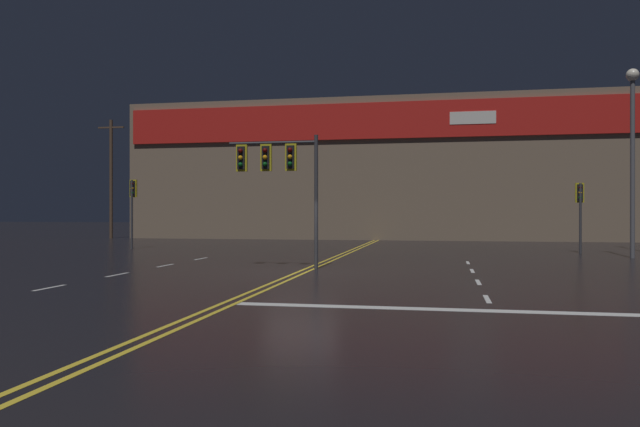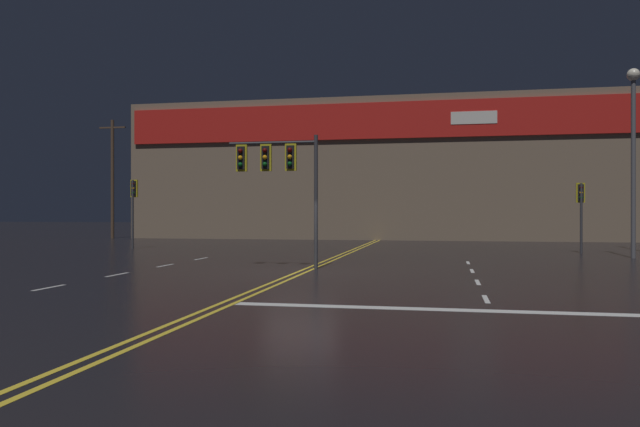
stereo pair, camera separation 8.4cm
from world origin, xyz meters
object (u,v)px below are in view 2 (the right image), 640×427
at_px(traffic_signal_corner_northeast, 581,201).
at_px(streetlight_near_left, 633,135).
at_px(traffic_signal_median, 277,166).
at_px(traffic_signal_corner_northwest, 134,198).

bearing_deg(traffic_signal_corner_northeast, streetlight_near_left, -62.47).
bearing_deg(streetlight_near_left, traffic_signal_median, -150.67).
bearing_deg(traffic_signal_median, traffic_signal_corner_northeast, 41.08).
distance_m(traffic_signal_corner_northwest, traffic_signal_corner_northeast, 23.91).
bearing_deg(traffic_signal_corner_northeast, traffic_signal_corner_northwest, -178.48).
distance_m(traffic_signal_median, traffic_signal_corner_northwest, 15.33).
bearing_deg(streetlight_near_left, traffic_signal_corner_northwest, 174.59).
relative_size(traffic_signal_median, traffic_signal_corner_northeast, 1.37).
height_order(traffic_signal_corner_northwest, streetlight_near_left, streetlight_near_left).
distance_m(traffic_signal_corner_northwest, streetlight_near_left, 25.73).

